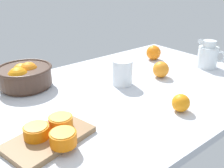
{
  "coord_description": "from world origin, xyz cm",
  "views": [
    {
      "loc": [
        -61.26,
        -75.42,
        47.27
      ],
      "look_at": [
        -2.31,
        -3.64,
        6.69
      ],
      "focal_mm": 42.09,
      "sensor_mm": 36.0,
      "label": 1
    }
  ],
  "objects_px": {
    "juice_pitcher": "(208,57)",
    "loose_orange_2": "(161,70)",
    "orange_half_0": "(61,122)",
    "juice_glass": "(122,74)",
    "loose_orange_1": "(154,53)",
    "orange_half_2": "(36,131)",
    "orange_half_1": "(63,138)",
    "loose_orange_3": "(181,103)",
    "cutting_board": "(49,139)",
    "fruit_bowl": "(24,76)"
  },
  "relations": [
    {
      "from": "juice_glass",
      "to": "loose_orange_3",
      "type": "bearing_deg",
      "value": -89.7
    },
    {
      "from": "orange_half_2",
      "to": "loose_orange_1",
      "type": "relative_size",
      "value": 0.93
    },
    {
      "from": "juice_glass",
      "to": "juice_pitcher",
      "type": "bearing_deg",
      "value": -13.1
    },
    {
      "from": "juice_pitcher",
      "to": "orange_half_1",
      "type": "distance_m",
      "value": 0.94
    },
    {
      "from": "juice_pitcher",
      "to": "loose_orange_2",
      "type": "relative_size",
      "value": 1.97
    },
    {
      "from": "loose_orange_1",
      "to": "loose_orange_2",
      "type": "xyz_separation_m",
      "value": [
        -0.17,
        -0.21,
        -0.0
      ]
    },
    {
      "from": "cutting_board",
      "to": "orange_half_2",
      "type": "distance_m",
      "value": 0.04
    },
    {
      "from": "orange_half_0",
      "to": "orange_half_1",
      "type": "bearing_deg",
      "value": -115.04
    },
    {
      "from": "cutting_board",
      "to": "juice_glass",
      "type": "bearing_deg",
      "value": 21.98
    },
    {
      "from": "juice_pitcher",
      "to": "juice_glass",
      "type": "relative_size",
      "value": 1.36
    },
    {
      "from": "fruit_bowl",
      "to": "juice_glass",
      "type": "relative_size",
      "value": 2.1
    },
    {
      "from": "loose_orange_1",
      "to": "loose_orange_2",
      "type": "bearing_deg",
      "value": -129.69
    },
    {
      "from": "orange_half_0",
      "to": "cutting_board",
      "type": "bearing_deg",
      "value": -159.66
    },
    {
      "from": "orange_half_1",
      "to": "juice_glass",
      "type": "bearing_deg",
      "value": 29.25
    },
    {
      "from": "orange_half_1",
      "to": "loose_orange_3",
      "type": "distance_m",
      "value": 0.45
    },
    {
      "from": "orange_half_1",
      "to": "orange_half_2",
      "type": "distance_m",
      "value": 0.09
    },
    {
      "from": "juice_pitcher",
      "to": "orange_half_2",
      "type": "bearing_deg",
      "value": -177.05
    },
    {
      "from": "juice_pitcher",
      "to": "loose_orange_1",
      "type": "relative_size",
      "value": 1.85
    },
    {
      "from": "orange_half_2",
      "to": "fruit_bowl",
      "type": "bearing_deg",
      "value": 72.0
    },
    {
      "from": "orange_half_1",
      "to": "orange_half_2",
      "type": "xyz_separation_m",
      "value": [
        -0.04,
        0.08,
        -0.0
      ]
    },
    {
      "from": "orange_half_1",
      "to": "loose_orange_2",
      "type": "relative_size",
      "value": 1.0
    },
    {
      "from": "fruit_bowl",
      "to": "orange_half_2",
      "type": "bearing_deg",
      "value": -108.0
    },
    {
      "from": "orange_half_1",
      "to": "loose_orange_3",
      "type": "xyz_separation_m",
      "value": [
        0.44,
        -0.07,
        -0.01
      ]
    },
    {
      "from": "orange_half_2",
      "to": "loose_orange_1",
      "type": "xyz_separation_m",
      "value": [
        0.85,
        0.32,
        0.0
      ]
    },
    {
      "from": "juice_glass",
      "to": "loose_orange_2",
      "type": "distance_m",
      "value": 0.21
    },
    {
      "from": "orange_half_1",
      "to": "loose_orange_2",
      "type": "distance_m",
      "value": 0.66
    },
    {
      "from": "orange_half_2",
      "to": "loose_orange_3",
      "type": "bearing_deg",
      "value": -17.48
    },
    {
      "from": "fruit_bowl",
      "to": "orange_half_0",
      "type": "relative_size",
      "value": 3.13
    },
    {
      "from": "cutting_board",
      "to": "orange_half_0",
      "type": "distance_m",
      "value": 0.06
    },
    {
      "from": "orange_half_0",
      "to": "orange_half_2",
      "type": "distance_m",
      "value": 0.08
    },
    {
      "from": "orange_half_0",
      "to": "juice_glass",
      "type": "bearing_deg",
      "value": 22.19
    },
    {
      "from": "fruit_bowl",
      "to": "juice_pitcher",
      "type": "distance_m",
      "value": 0.91
    },
    {
      "from": "fruit_bowl",
      "to": "orange_half_2",
      "type": "height_order",
      "value": "fruit_bowl"
    },
    {
      "from": "loose_orange_2",
      "to": "cutting_board",
      "type": "bearing_deg",
      "value": -168.95
    },
    {
      "from": "juice_glass",
      "to": "loose_orange_1",
      "type": "distance_m",
      "value": 0.4
    },
    {
      "from": "juice_pitcher",
      "to": "juice_glass",
      "type": "xyz_separation_m",
      "value": [
        -0.49,
        0.11,
        -0.01
      ]
    },
    {
      "from": "fruit_bowl",
      "to": "juice_glass",
      "type": "height_order",
      "value": "same"
    },
    {
      "from": "cutting_board",
      "to": "fruit_bowl",
      "type": "bearing_deg",
      "value": 76.2
    },
    {
      "from": "juice_pitcher",
      "to": "orange_half_1",
      "type": "bearing_deg",
      "value": -171.96
    },
    {
      "from": "juice_glass",
      "to": "orange_half_1",
      "type": "height_order",
      "value": "juice_glass"
    },
    {
      "from": "juice_pitcher",
      "to": "orange_half_0",
      "type": "distance_m",
      "value": 0.89
    },
    {
      "from": "orange_half_0",
      "to": "loose_orange_2",
      "type": "distance_m",
      "value": 0.61
    },
    {
      "from": "orange_half_0",
      "to": "orange_half_1",
      "type": "height_order",
      "value": "orange_half_1"
    },
    {
      "from": "orange_half_0",
      "to": "loose_orange_1",
      "type": "bearing_deg",
      "value": 22.24
    },
    {
      "from": "orange_half_2",
      "to": "loose_orange_2",
      "type": "bearing_deg",
      "value": 9.07
    },
    {
      "from": "fruit_bowl",
      "to": "cutting_board",
      "type": "bearing_deg",
      "value": -103.8
    },
    {
      "from": "juice_pitcher",
      "to": "orange_half_0",
      "type": "relative_size",
      "value": 2.03
    },
    {
      "from": "orange_half_2",
      "to": "loose_orange_3",
      "type": "relative_size",
      "value": 1.16
    },
    {
      "from": "orange_half_0",
      "to": "loose_orange_2",
      "type": "height_order",
      "value": "loose_orange_2"
    },
    {
      "from": "juice_pitcher",
      "to": "fruit_bowl",
      "type": "bearing_deg",
      "value": 156.91
    }
  ]
}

